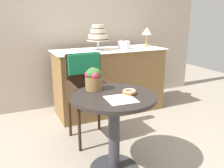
# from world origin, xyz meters

# --- Properties ---
(back_wall) EXTENTS (4.80, 0.10, 2.70)m
(back_wall) POSITION_xyz_m (0.00, 1.85, 1.35)
(back_wall) COLOR #B2A393
(back_wall) RESTS_ON ground
(cafe_table) EXTENTS (0.72, 0.72, 0.72)m
(cafe_table) POSITION_xyz_m (0.00, 0.00, 0.51)
(cafe_table) COLOR #282321
(cafe_table) RESTS_ON ground
(wicker_chair) EXTENTS (0.42, 0.45, 0.95)m
(wicker_chair) POSITION_xyz_m (-0.00, 0.71, 0.64)
(wicker_chair) COLOR #332114
(wicker_chair) RESTS_ON ground
(paper_napkin) EXTENTS (0.24, 0.25, 0.00)m
(paper_napkin) POSITION_xyz_m (0.00, -0.12, 0.72)
(paper_napkin) COLOR white
(paper_napkin) RESTS_ON cafe_table
(donut_front) EXTENTS (0.12, 0.12, 0.04)m
(donut_front) POSITION_xyz_m (0.13, -0.03, 0.74)
(donut_front) COLOR #936033
(donut_front) RESTS_ON cafe_table
(flower_vase) EXTENTS (0.15, 0.15, 0.20)m
(flower_vase) POSITION_xyz_m (-0.10, 0.21, 0.83)
(flower_vase) COLOR brown
(flower_vase) RESTS_ON cafe_table
(display_counter) EXTENTS (1.56, 0.62, 0.90)m
(display_counter) POSITION_xyz_m (0.55, 1.30, 0.45)
(display_counter) COLOR olive
(display_counter) RESTS_ON ground
(tiered_cake_stand) EXTENTS (0.30, 0.30, 0.34)m
(tiered_cake_stand) POSITION_xyz_m (0.38, 1.30, 1.10)
(tiered_cake_stand) COLOR silver
(tiered_cake_stand) RESTS_ON display_counter
(round_layer_cake) EXTENTS (0.17, 0.17, 0.13)m
(round_layer_cake) POSITION_xyz_m (0.77, 1.29, 0.95)
(round_layer_cake) COLOR silver
(round_layer_cake) RESTS_ON display_counter
(table_lamp) EXTENTS (0.15, 0.15, 0.28)m
(table_lamp) POSITION_xyz_m (1.19, 1.36, 1.12)
(table_lamp) COLOR #B28C47
(table_lamp) RESTS_ON display_counter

